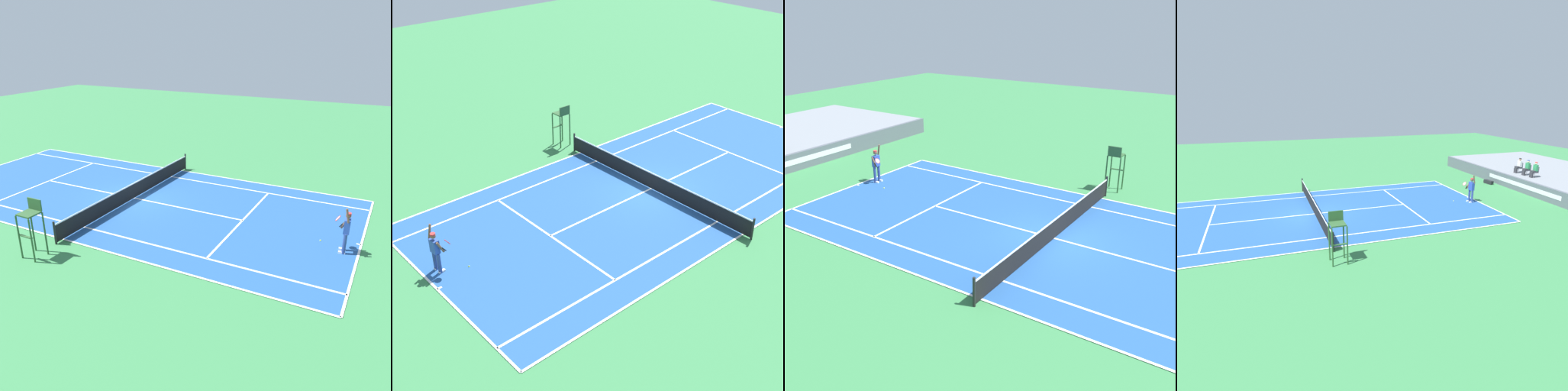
{
  "view_description": "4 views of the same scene",
  "coord_description": "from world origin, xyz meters",
  "views": [
    {
      "loc": [
        17.33,
        12.63,
        8.6
      ],
      "look_at": [
        0.3,
        3.95,
        1.0
      ],
      "focal_mm": 37.75,
      "sensor_mm": 36.0,
      "label": 1
    },
    {
      "loc": [
        -16.55,
        18.77,
        13.95
      ],
      "look_at": [
        0.3,
        3.95,
        1.0
      ],
      "focal_mm": 52.17,
      "sensor_mm": 36.0,
      "label": 2
    },
    {
      "loc": [
        -16.96,
        -7.63,
        9.04
      ],
      "look_at": [
        0.3,
        3.95,
        1.0
      ],
      "focal_mm": 44.73,
      "sensor_mm": 36.0,
      "label": 3
    },
    {
      "loc": [
        21.34,
        -3.07,
        7.55
      ],
      "look_at": [
        0.3,
        3.95,
        1.0
      ],
      "focal_mm": 31.29,
      "sensor_mm": 36.0,
      "label": 4
    }
  ],
  "objects": [
    {
      "name": "ground_plane",
      "position": [
        0.0,
        0.0,
        0.0
      ],
      "size": [
        80.0,
        80.0,
        0.0
      ],
      "primitive_type": "plane",
      "color": "#387F47"
    },
    {
      "name": "umpire_chair",
      "position": [
        7.04,
        0.0,
        1.56
      ],
      "size": [
        0.77,
        0.77,
        2.44
      ],
      "color": "#2D562D",
      "rests_on": "ground"
    },
    {
      "name": "tennis_ball",
      "position": [
        0.43,
        10.23,
        0.03
      ],
      "size": [
        0.07,
        0.07,
        0.07
      ],
      "primitive_type": "sphere",
      "color": "#D1E533",
      "rests_on": "ground"
    },
    {
      "name": "net",
      "position": [
        0.0,
        0.0,
        0.52
      ],
      "size": [
        11.98,
        0.1,
        1.07
      ],
      "color": "black",
      "rests_on": "ground"
    },
    {
      "name": "tennis_player",
      "position": [
        0.99,
        11.27,
        0.99
      ],
      "size": [
        0.76,
        0.67,
        2.08
      ],
      "color": "navy",
      "rests_on": "ground"
    },
    {
      "name": "court",
      "position": [
        0.0,
        0.0,
        0.01
      ],
      "size": [
        11.08,
        23.88,
        0.03
      ],
      "color": "#235193",
      "rests_on": "ground"
    }
  ]
}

